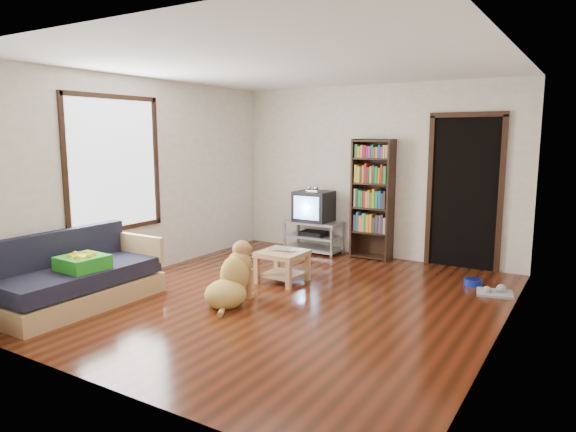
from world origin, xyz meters
The scene contains 18 objects.
ground centered at (0.00, 0.00, 0.00)m, with size 5.00×5.00×0.00m, color #511E0D.
ceiling centered at (0.00, 0.00, 2.60)m, with size 5.00×5.00×0.00m, color white.
wall_back centered at (0.00, 2.50, 1.30)m, with size 4.50×4.50×0.00m, color silver.
wall_front centered at (0.00, -2.50, 1.30)m, with size 4.50×4.50×0.00m, color silver.
wall_left centered at (-2.25, 0.00, 1.30)m, with size 5.00×5.00×0.00m, color silver.
wall_right centered at (2.25, 0.00, 1.30)m, with size 5.00×5.00×0.00m, color silver.
green_cushion centered at (-1.75, -1.40, 0.49)m, with size 0.45×0.45×0.15m, color green.
laptop centered at (-0.42, 0.51, 0.41)m, with size 0.34×0.22×0.03m, color silver.
dog_bowl centered at (1.69, 1.65, 0.04)m, with size 0.22×0.22×0.08m, color navy.
grey_rag centered at (1.99, 1.40, 0.01)m, with size 0.40×0.32×0.03m, color #A3A3A3.
window centered at (-2.23, -0.50, 1.50)m, with size 0.03×1.46×1.70m.
doorway centered at (1.35, 2.48, 1.12)m, with size 1.03×0.05×2.19m.
tv_stand centered at (-0.90, 2.25, 0.27)m, with size 0.90×0.45×0.50m.
crt_tv centered at (-0.90, 2.27, 0.74)m, with size 0.55×0.52×0.58m.
bookshelf centered at (0.05, 2.34, 1.00)m, with size 0.60×0.30×1.80m.
sofa centered at (-1.87, -1.38, 0.26)m, with size 0.80×1.80×0.80m.
coffee_table centered at (-0.42, 0.54, 0.28)m, with size 0.55×0.55×0.40m.
dog centered at (-0.45, -0.46, 0.26)m, with size 0.44×0.86×0.71m.
Camera 1 is at (2.95, -4.83, 1.86)m, focal length 32.00 mm.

